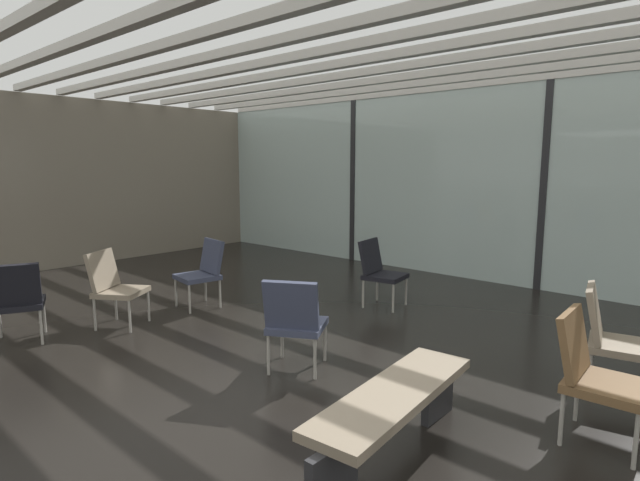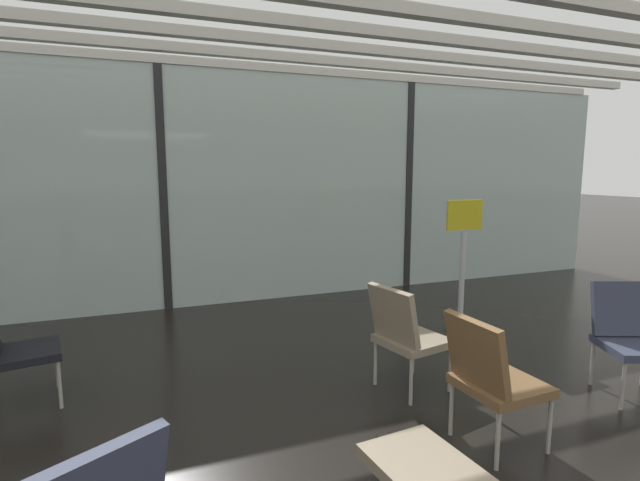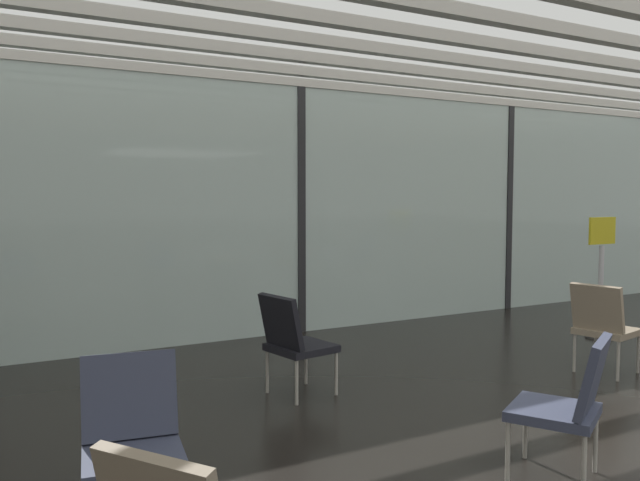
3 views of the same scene
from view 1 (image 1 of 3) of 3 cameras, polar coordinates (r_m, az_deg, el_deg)
The scene contains 14 objects.
ground_plane at distance 3.90m, azimuth -3.55°, elevation -19.65°, with size 60.00×60.00×0.00m, color black.
glass_curtain_wall at distance 7.99m, azimuth 24.15°, elevation 5.52°, with size 14.00×0.08×3.02m, color #A3B7B2.
window_mullion_0 at distance 9.65m, azimuth 3.89°, elevation 6.68°, with size 0.10×0.12×3.02m, color black.
window_mullion_1 at distance 7.99m, azimuth 24.15°, elevation 5.52°, with size 0.10×0.12×3.02m, color black.
side_wall_left_panels at distance 10.22m, azimuth -25.16°, elevation 5.99°, with size 0.10×11.20×3.02m, color #756B5B.
ceiling_slats at distance 5.09m, azimuth 12.81°, elevation 22.34°, with size 13.72×6.72×0.10m.
lounge_chair_1 at distance 6.60m, azimuth 6.73°, elevation -3.19°, with size 0.60×0.56×0.87m.
lounge_chair_2 at distance 6.71m, azimuth -13.12°, elevation -3.16°, with size 0.56×0.60×0.87m.
lounge_chair_3 at distance 4.50m, azimuth -2.88°, elevation -8.85°, with size 0.68×0.69×0.87m.
lounge_chair_4 at distance 4.74m, azimuth 30.14°, elevation -9.12°, with size 0.61×0.58×0.87m.
lounge_chair_5 at distance 6.03m, azimuth -31.24°, elevation -5.57°, with size 0.67×0.65×0.87m.
lounge_chair_6 at distance 3.90m, azimuth 28.59°, elevation -12.74°, with size 0.55×0.50×0.87m.
lounge_chair_7 at distance 6.21m, azimuth -22.40°, elevation -4.56°, with size 0.70×0.69×0.87m.
waiting_bench at distance 3.31m, azimuth 8.48°, elevation -18.10°, with size 0.54×1.69×0.47m.
Camera 1 is at (2.46, -2.39, 1.85)m, focal length 28.15 mm.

